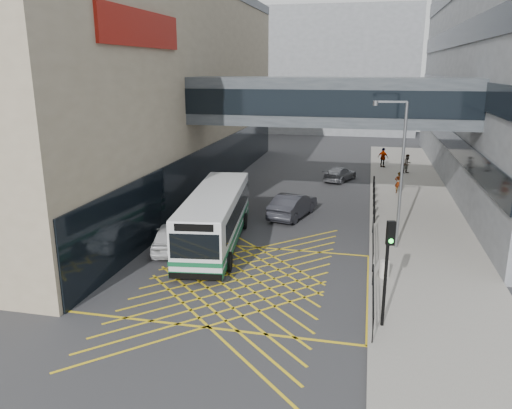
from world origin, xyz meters
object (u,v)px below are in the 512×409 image
Objects in this scene: car_white at (172,236)px; bus at (216,217)px; street_lamp at (399,167)px; litter_bin at (384,269)px; pedestrian_a at (399,183)px; car_silver at (340,174)px; pedestrian_b at (407,164)px; pedestrian_c at (383,158)px; traffic_light at (388,259)px; car_dark at (293,205)px.

bus is at bearing -163.04° from car_white.
street_lamp reaches higher than car_white.
pedestrian_a is (1.41, 16.79, 0.43)m from litter_bin.
bus is at bearing 93.08° from car_silver.
car_white is 26.93m from pedestrian_b.
pedestrian_a is at bearing -142.97° from car_white.
car_white is at bearing -165.14° from pedestrian_b.
street_lamp is 13.09m from pedestrian_a.
pedestrian_c reaches higher than pedestrian_b.
street_lamp reaches higher than traffic_light.
pedestrian_a reaches higher than car_silver.
bus is 2.18× the size of car_dark.
street_lamp is 20.98m from pedestrian_b.
street_lamp is 4.50× the size of pedestrian_b.
bus reaches higher than litter_bin.
pedestrian_c is at bearing -89.72° from pedestrian_a.
car_dark is 1.24× the size of car_silver.
car_dark is (3.37, 6.30, -0.84)m from bus.
street_lamp reaches higher than car_silver.
bus is 5.86× the size of pedestrian_c.
pedestrian_a is (1.55, 21.56, -1.91)m from traffic_light.
bus is 2.29× the size of car_white.
pedestrian_b reaches higher than car_silver.
car_dark is 3.08× the size of pedestrian_a.
bus is 11.82m from traffic_light.
car_white is at bearing -157.20° from bus.
pedestrian_c reaches higher than car_silver.
bus is at bearing 75.84° from car_dark.
pedestrian_b is (2.56, 24.82, 0.47)m from litter_bin.
pedestrian_a is at bearing 85.19° from litter_bin.
bus is 17.42m from pedestrian_a.
car_dark is at bearing 97.60° from traffic_light.
pedestrian_a is 8.11m from pedestrian_b.
street_lamp is at bearing 82.69° from litter_bin.
street_lamp is 5.90m from litter_bin.
car_white reaches higher than car_silver.
litter_bin is at bearing -25.04° from bus.
car_white is 9.32m from car_dark.
pedestrian_a is 0.87× the size of pedestrian_c.
pedestrian_c is at bearing -127.67° from car_white.
pedestrian_a is at bearing 159.65° from car_silver.
car_silver is at bearing -125.37° from car_white.
car_white reaches higher than litter_bin.
car_white is 0.95× the size of car_dark.
bus is at bearing -177.37° from street_lamp.
car_silver is 7.08m from pedestrian_b.
pedestrian_c is at bearing -100.31° from car_silver.
pedestrian_a is at bearing 45.64° from bus.
bus reaches higher than pedestrian_a.
pedestrian_b reaches higher than car_white.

